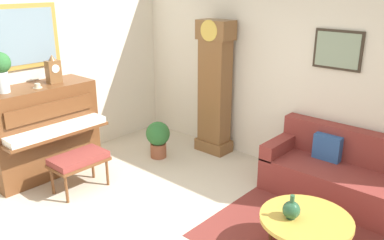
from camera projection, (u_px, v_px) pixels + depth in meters
ground_plane at (160, 237)px, 4.28m from camera, size 6.40×6.00×0.10m
wall_left at (24, 69)px, 5.44m from camera, size 0.13×4.90×2.80m
wall_back at (285, 69)px, 5.49m from camera, size 5.30×0.13×2.80m
piano at (42, 130)px, 5.44m from camera, size 0.87×1.44×1.24m
piano_bench at (79, 160)px, 5.04m from camera, size 0.42×0.70×0.48m
grandfather_clock at (215, 91)px, 6.06m from camera, size 0.52×0.34×2.03m
couch at (346, 176)px, 4.84m from camera, size 1.90×0.80×0.84m
coffee_table at (306, 220)px, 3.82m from camera, size 0.88×0.88×0.41m
mantel_clock at (53, 70)px, 5.36m from camera, size 0.13×0.18×0.38m
flower_vase at (0, 67)px, 4.83m from camera, size 0.26×0.26×0.58m
teacup at (37, 86)px, 5.14m from camera, size 0.12×0.12×0.06m
green_jug at (291, 210)px, 3.78m from camera, size 0.17×0.17×0.24m
potted_plant at (158, 137)px, 6.03m from camera, size 0.36×0.36×0.56m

